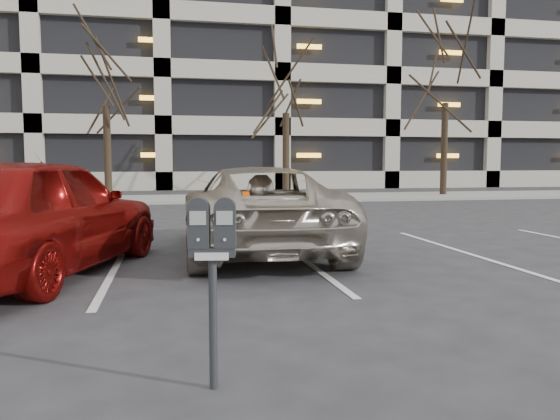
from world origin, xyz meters
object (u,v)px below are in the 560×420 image
at_px(suv_silver, 257,209).
at_px(tree_c, 286,60).
at_px(tree_b, 105,46).
at_px(tree_d, 447,45).
at_px(car_red, 35,215).
at_px(parking_meter, 212,246).

bearing_deg(suv_silver, tree_c, -102.72).
height_order(tree_c, suv_silver, tree_c).
height_order(tree_b, suv_silver, tree_b).
bearing_deg(tree_d, suv_silver, -128.41).
bearing_deg(car_red, tree_c, -96.44).
xyz_separation_m(tree_b, tree_d, (14.00, 0.00, 0.64)).
xyz_separation_m(tree_c, parking_meter, (-4.33, -18.36, -4.66)).
bearing_deg(tree_d, car_red, -133.18).
distance_m(tree_b, car_red, 15.13).
xyz_separation_m(tree_d, car_red, (-13.37, -14.25, -5.69)).
bearing_deg(suv_silver, car_red, 25.01).
relative_size(tree_c, suv_silver, 1.49).
bearing_deg(parking_meter, suv_silver, 87.78).
height_order(tree_d, car_red, tree_d).
xyz_separation_m(parking_meter, car_red, (-2.04, 4.11, -0.14)).
height_order(tree_c, parking_meter, tree_c).
bearing_deg(tree_c, suv_silver, -103.92).
relative_size(tree_d, car_red, 1.88).
bearing_deg(car_red, suv_silver, -138.55).
height_order(tree_b, tree_d, tree_d).
xyz_separation_m(tree_d, parking_meter, (-11.33, -18.36, -5.55)).
bearing_deg(tree_c, parking_meter, -103.26).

